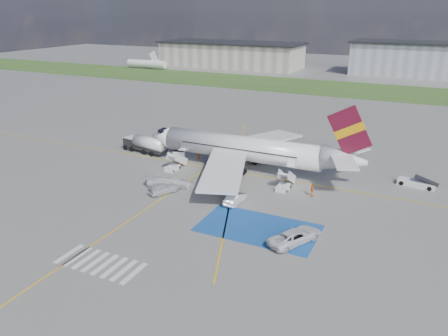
{
  "coord_description": "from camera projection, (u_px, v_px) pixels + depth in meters",
  "views": [
    {
      "loc": [
        26.09,
        -47.14,
        24.52
      ],
      "look_at": [
        1.6,
        4.21,
        3.5
      ],
      "focal_mm": 35.0,
      "sensor_mm": 36.0,
      "label": 1
    }
  ],
  "objects": [
    {
      "name": "taxiway_line_diag",
      "position": [
        236.0,
        172.0,
        69.11
      ],
      "size": [
        20.71,
        56.45,
        0.01
      ],
      "primitive_type": "cube",
      "rotation": [
        0.0,
        0.0,
        0.35
      ],
      "color": "gold",
      "rests_on": "ground"
    },
    {
      "name": "car_silver_a",
      "position": [
        164.0,
        188.0,
        60.91
      ],
      "size": [
        3.47,
        4.73,
        1.5
      ],
      "primitive_type": "imported",
      "rotation": [
        0.0,
        0.0,
        2.7
      ],
      "color": "#B3B6BA",
      "rests_on": "ground"
    },
    {
      "name": "crew_nose",
      "position": [
        198.0,
        154.0,
        74.57
      ],
      "size": [
        1.06,
        1.03,
        1.73
      ],
      "primitive_type": "imported",
      "rotation": [
        0.0,
        0.0,
        -0.66
      ],
      "color": "#E55C0C",
      "rests_on": "ground"
    },
    {
      "name": "airstairs_fwd",
      "position": [
        174.0,
        166.0,
        69.94
      ],
      "size": [
        1.9,
        5.2,
        3.6
      ],
      "color": "silver",
      "rests_on": "ground"
    },
    {
      "name": "crosswalk",
      "position": [
        100.0,
        263.0,
        44.43
      ],
      "size": [
        9.0,
        4.0,
        0.01
      ],
      "color": "silver",
      "rests_on": "ground"
    },
    {
      "name": "airstairs_aft",
      "position": [
        284.0,
        185.0,
        62.47
      ],
      "size": [
        1.9,
        5.2,
        3.6
      ],
      "color": "silver",
      "rests_on": "ground"
    },
    {
      "name": "airliner",
      "position": [
        250.0,
        149.0,
        69.02
      ],
      "size": [
        36.81,
        32.95,
        11.92
      ],
      "color": "silver",
      "rests_on": "ground"
    },
    {
      "name": "van_white_b",
      "position": [
        170.0,
        180.0,
        63.06
      ],
      "size": [
        5.51,
        3.55,
        2.01
      ],
      "primitive_type": "imported",
      "rotation": [
        0.0,
        0.0,
        1.88
      ],
      "color": "silver",
      "rests_on": "ground"
    },
    {
      "name": "grass_strip",
      "position": [
        342.0,
        89.0,
        139.38
      ],
      "size": [
        400.0,
        30.0,
        0.01
      ],
      "primitive_type": "cube",
      "color": "#2D4C1E",
      "rests_on": "ground"
    },
    {
      "name": "crew_fwd",
      "position": [
        181.0,
        161.0,
        71.09
      ],
      "size": [
        0.8,
        0.83,
        1.91
      ],
      "primitive_type": "imported",
      "rotation": [
        0.0,
        0.0,
        0.87
      ],
      "color": "#DD5B0B",
      "rests_on": "ground"
    },
    {
      "name": "belt_loader",
      "position": [
        417.0,
        184.0,
        63.41
      ],
      "size": [
        5.63,
        2.66,
        1.64
      ],
      "rotation": [
        0.0,
        0.0,
        -0.14
      ],
      "color": "silver",
      "rests_on": "ground"
    },
    {
      "name": "taxiway_line_main",
      "position": [
        236.0,
        172.0,
        69.11
      ],
      "size": [
        120.0,
        0.2,
        0.01
      ],
      "primitive_type": "cube",
      "color": "gold",
      "rests_on": "ground"
    },
    {
      "name": "terminal_centre",
      "position": [
        419.0,
        60.0,
        163.09
      ],
      "size": [
        48.0,
        18.0,
        12.0
      ],
      "primitive_type": "cube",
      "color": "gray",
      "rests_on": "ground"
    },
    {
      "name": "fuel_tanker",
      "position": [
        145.0,
        146.0,
        77.96
      ],
      "size": [
        9.03,
        3.68,
        3.0
      ],
      "rotation": [
        0.0,
        0.0,
        -0.15
      ],
      "color": "black",
      "rests_on": "ground"
    },
    {
      "name": "car_silver_b",
      "position": [
        235.0,
        198.0,
        57.78
      ],
      "size": [
        1.65,
        4.34,
        1.41
      ],
      "primitive_type": "imported",
      "rotation": [
        0.0,
        0.0,
        3.1
      ],
      "color": "#A9ABB0",
      "rests_on": "ground"
    },
    {
      "name": "terminal_west",
      "position": [
        231.0,
        55.0,
        189.49
      ],
      "size": [
        60.0,
        22.0,
        10.0
      ],
      "primitive_type": "cube",
      "color": "gray",
      "rests_on": "ground"
    },
    {
      "name": "staging_box",
      "position": [
        258.0,
        228.0,
        51.52
      ],
      "size": [
        14.0,
        8.0,
        0.01
      ],
      "primitive_type": "cube",
      "color": "navy",
      "rests_on": "ground"
    },
    {
      "name": "ground",
      "position": [
        200.0,
        200.0,
        58.95
      ],
      "size": [
        400.0,
        400.0,
        0.0
      ],
      "primitive_type": "plane",
      "color": "#60605E",
      "rests_on": "ground"
    },
    {
      "name": "taxiway_line_cross",
      "position": [
        124.0,
        224.0,
        52.5
      ],
      "size": [
        0.2,
        60.0,
        0.01
      ],
      "primitive_type": "cube",
      "color": "gold",
      "rests_on": "ground"
    },
    {
      "name": "crew_aft",
      "position": [
        312.0,
        190.0,
        59.92
      ],
      "size": [
        0.72,
        1.15,
        1.82
      ],
      "primitive_type": "imported",
      "rotation": [
        0.0,
        0.0,
        1.85
      ],
      "color": "orange",
      "rests_on": "ground"
    },
    {
      "name": "gpu_cart",
      "position": [
        179.0,
        155.0,
        74.48
      ],
      "size": [
        2.27,
        1.9,
        1.63
      ],
      "rotation": [
        0.0,
        0.0,
        0.41
      ],
      "color": "silver",
      "rests_on": "ground"
    },
    {
      "name": "van_white_a",
      "position": [
        295.0,
        234.0,
        48.11
      ],
      "size": [
        4.59,
        5.77,
        1.97
      ],
      "primitive_type": "imported",
      "rotation": [
        0.0,
        0.0,
        2.66
      ],
      "color": "silver",
      "rests_on": "ground"
    }
  ]
}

